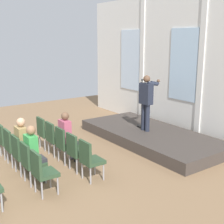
# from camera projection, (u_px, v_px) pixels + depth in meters

# --- Properties ---
(ground_plane) EXTENTS (15.32, 15.32, 0.00)m
(ground_plane) POSITION_uv_depth(u_px,v_px,m) (4.00, 178.00, 6.99)
(ground_plane) COLOR #846647
(rear_partition) EXTENTS (10.12, 0.14, 4.58)m
(rear_partition) POSITION_uv_depth(u_px,v_px,m) (185.00, 65.00, 9.75)
(rear_partition) COLOR silver
(rear_partition) RESTS_ON ground
(stage_platform) EXTENTS (4.74, 2.15, 0.32)m
(stage_platform) POSITION_uv_depth(u_px,v_px,m) (150.00, 136.00, 9.50)
(stage_platform) COLOR #3F3833
(stage_platform) RESTS_ON ground
(speaker) EXTENTS (0.50, 0.69, 1.72)m
(speaker) POSITION_uv_depth(u_px,v_px,m) (146.00, 99.00, 9.31)
(speaker) COLOR #232838
(speaker) RESTS_ON stage_platform
(mic_stand) EXTENTS (0.28, 0.28, 1.55)m
(mic_stand) POSITION_uv_depth(u_px,v_px,m) (141.00, 116.00, 9.89)
(mic_stand) COLOR black
(mic_stand) RESTS_ON stage_platform
(chair_r0_c0) EXTENTS (0.46, 0.44, 0.94)m
(chair_r0_c0) POSITION_uv_depth(u_px,v_px,m) (45.00, 131.00, 8.72)
(chair_r0_c0) COLOR #99999E
(chair_r0_c0) RESTS_ON ground
(chair_r0_c1) EXTENTS (0.46, 0.44, 0.94)m
(chair_r0_c1) POSITION_uv_depth(u_px,v_px,m) (54.00, 137.00, 8.24)
(chair_r0_c1) COLOR #99999E
(chair_r0_c1) RESTS_ON ground
(chair_r0_c2) EXTENTS (0.46, 0.44, 0.94)m
(chair_r0_c2) POSITION_uv_depth(u_px,v_px,m) (64.00, 143.00, 7.75)
(chair_r0_c2) COLOR #99999E
(chair_r0_c2) RESTS_ON ground
(audience_r0_c2) EXTENTS (0.36, 0.39, 1.33)m
(audience_r0_c2) POSITION_uv_depth(u_px,v_px,m) (67.00, 135.00, 7.75)
(audience_r0_c2) COLOR #2D2D33
(audience_r0_c2) RESTS_ON ground
(chair_r0_c3) EXTENTS (0.46, 0.44, 0.94)m
(chair_r0_c3) POSITION_uv_depth(u_px,v_px,m) (76.00, 150.00, 7.26)
(chair_r0_c3) COLOR #99999E
(chair_r0_c3) RESTS_ON ground
(chair_r0_c4) EXTENTS (0.46, 0.44, 0.94)m
(chair_r0_c4) POSITION_uv_depth(u_px,v_px,m) (90.00, 158.00, 6.78)
(chair_r0_c4) COLOR #99999E
(chair_r0_c4) RESTS_ON ground
(chair_r1_c0) EXTENTS (0.46, 0.44, 0.94)m
(chair_r1_c0) POSITION_uv_depth(u_px,v_px,m) (5.00, 138.00, 8.09)
(chair_r1_c0) COLOR #99999E
(chair_r1_c0) RESTS_ON ground
(chair_r1_c1) EXTENTS (0.46, 0.44, 0.94)m
(chair_r1_c1) POSITION_uv_depth(u_px,v_px,m) (12.00, 145.00, 7.61)
(chair_r1_c1) COLOR #99999E
(chair_r1_c1) RESTS_ON ground
(chair_r1_c2) EXTENTS (0.46, 0.44, 0.94)m
(chair_r1_c2) POSITION_uv_depth(u_px,v_px,m) (21.00, 152.00, 7.12)
(chair_r1_c2) COLOR #99999E
(chair_r1_c2) RESTS_ON ground
(audience_r1_c2) EXTENTS (0.36, 0.39, 1.35)m
(audience_r1_c2) POSITION_uv_depth(u_px,v_px,m) (24.00, 143.00, 7.11)
(audience_r1_c2) COLOR #2D2D33
(audience_r1_c2) RESTS_ON ground
(chair_r1_c3) EXTENTS (0.46, 0.44, 0.94)m
(chair_r1_c3) POSITION_uv_depth(u_px,v_px,m) (31.00, 160.00, 6.63)
(chair_r1_c3) COLOR #99999E
(chair_r1_c3) RESTS_ON ground
(audience_r1_c3) EXTENTS (0.36, 0.39, 1.31)m
(audience_r1_c3) POSITION_uv_depth(u_px,v_px,m) (34.00, 151.00, 6.63)
(audience_r1_c3) COLOR #2D2D33
(audience_r1_c3) RESTS_ON ground
(chair_r1_c4) EXTENTS (0.46, 0.44, 0.94)m
(chair_r1_c4) POSITION_uv_depth(u_px,v_px,m) (42.00, 170.00, 6.15)
(chair_r1_c4) COLOR #99999E
(chair_r1_c4) RESTS_ON ground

